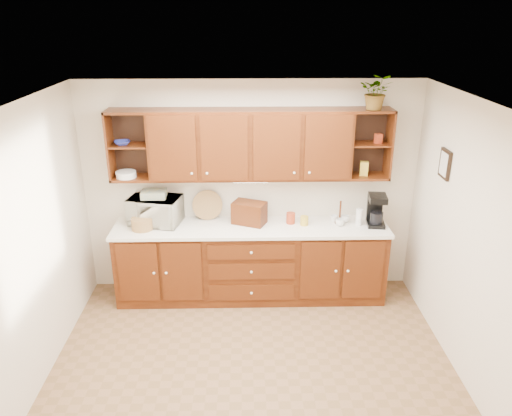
{
  "coord_description": "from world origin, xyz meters",
  "views": [
    {
      "loc": [
        -0.06,
        -3.94,
        3.31
      ],
      "look_at": [
        0.05,
        1.15,
        1.28
      ],
      "focal_mm": 35.0,
      "sensor_mm": 36.0,
      "label": 1
    }
  ],
  "objects_px": {
    "microwave": "(155,210)",
    "coffee_maker": "(376,210)",
    "bread_box": "(249,213)",
    "potted_plant": "(377,92)"
  },
  "relations": [
    {
      "from": "bread_box",
      "to": "potted_plant",
      "type": "bearing_deg",
      "value": 23.09
    },
    {
      "from": "microwave",
      "to": "coffee_maker",
      "type": "distance_m",
      "value": 2.61
    },
    {
      "from": "microwave",
      "to": "potted_plant",
      "type": "xyz_separation_m",
      "value": [
        2.51,
        -0.03,
        1.38
      ]
    },
    {
      "from": "coffee_maker",
      "to": "potted_plant",
      "type": "xyz_separation_m",
      "value": [
        -0.1,
        0.07,
        1.36
      ]
    },
    {
      "from": "bread_box",
      "to": "potted_plant",
      "type": "distance_m",
      "value": 1.98
    },
    {
      "from": "microwave",
      "to": "bread_box",
      "type": "bearing_deg",
      "value": 10.85
    },
    {
      "from": "bread_box",
      "to": "coffee_maker",
      "type": "relative_size",
      "value": 1.01
    },
    {
      "from": "microwave",
      "to": "potted_plant",
      "type": "distance_m",
      "value": 2.86
    },
    {
      "from": "bread_box",
      "to": "microwave",
      "type": "bearing_deg",
      "value": -158.27
    },
    {
      "from": "bread_box",
      "to": "coffee_maker",
      "type": "xyz_separation_m",
      "value": [
        1.49,
        -0.07,
        0.05
      ]
    }
  ]
}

